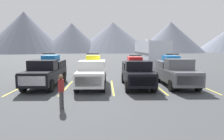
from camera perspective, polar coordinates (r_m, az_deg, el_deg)
name	(u,v)px	position (r m, az deg, el deg)	size (l,w,h in m)	color
ground_plane	(112,85)	(16.30, 0.01, -4.21)	(240.00, 240.00, 0.00)	#3F4244
pickup_truck_a	(46,71)	(16.47, -18.21, -0.33)	(2.22, 5.76, 2.54)	black
pickup_truck_b	(92,72)	(15.68, -5.67, -0.44)	(2.16, 5.74, 2.53)	white
pickup_truck_c	(137,72)	(15.60, 7.05, -0.62)	(2.15, 5.33, 2.43)	black
pickup_truck_d	(175,71)	(16.52, 17.64, -0.32)	(2.20, 5.43, 2.50)	#595B60
lot_stripe_a	(20,88)	(16.67, -24.69, -4.60)	(0.12, 5.50, 0.01)	gold
lot_stripe_b	(67,87)	(15.65, -12.79, -4.85)	(0.12, 5.50, 0.01)	gold
lot_stripe_c	(112,87)	(15.37, 0.12, -4.88)	(0.12, 5.50, 0.01)	gold
lot_stripe_d	(157,87)	(15.88, 12.84, -4.68)	(0.12, 5.50, 0.01)	gold
lot_stripe_e	(202,86)	(17.10, 24.26, -4.30)	(0.12, 5.50, 0.01)	gold
camper_trailer_a	(151,54)	(24.79, 10.97, 4.37)	(2.81, 8.98, 3.97)	silver
person_b	(61,89)	(10.30, -14.30, -5.35)	(0.27, 0.37, 1.74)	#3F3F42
mountain_ridge	(83,37)	(94.72, -8.21, 9.39)	(160.57, 44.53, 17.80)	slate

